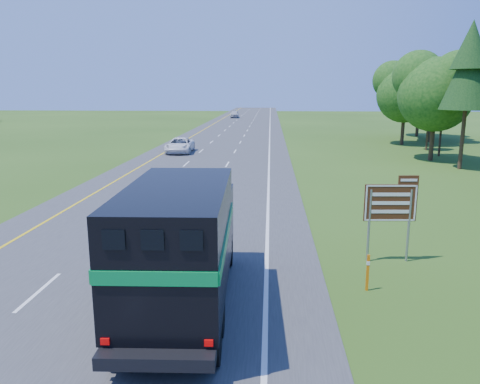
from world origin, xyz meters
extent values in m
cube|color=#38383A|center=(0.00, 50.00, 0.02)|extent=(15.00, 260.00, 0.04)
cube|color=yellow|center=(-5.50, 50.00, 0.04)|extent=(0.15, 260.00, 0.01)
cube|color=white|center=(5.50, 50.00, 0.04)|extent=(0.15, 260.00, 0.01)
cylinder|color=black|center=(1.78, 13.70, 0.63)|extent=(0.42, 1.19, 1.18)
cylinder|color=black|center=(4.03, 13.79, 0.63)|extent=(0.42, 1.19, 1.18)
cylinder|color=black|center=(1.97, 8.55, 0.63)|extent=(0.42, 1.19, 1.18)
cylinder|color=black|center=(4.22, 8.63, 0.63)|extent=(0.42, 1.19, 1.18)
cylinder|color=black|center=(2.02, 7.26, 0.63)|extent=(0.42, 1.19, 1.18)
cylinder|color=black|center=(4.27, 7.34, 0.63)|extent=(0.42, 1.19, 1.18)
cube|color=black|center=(3.03, 10.31, 0.76)|extent=(2.89, 8.68, 0.30)
cube|color=black|center=(2.91, 13.64, 1.93)|extent=(2.70, 2.03, 2.04)
cube|color=black|center=(2.87, 14.62, 2.47)|extent=(2.36, 0.15, 0.64)
cube|color=black|center=(3.06, 9.56, 2.39)|extent=(2.91, 6.33, 2.95)
cube|color=#078637|center=(3.18, 6.42, 2.54)|extent=(2.69, 0.14, 0.32)
cube|color=#078637|center=(1.70, 9.51, 2.54)|extent=(0.27, 6.23, 0.32)
cube|color=#078637|center=(4.42, 9.61, 2.54)|extent=(0.27, 6.23, 0.32)
cube|color=black|center=(2.37, 6.39, 3.38)|extent=(0.48, 0.06, 0.43)
cube|color=black|center=(3.18, 6.42, 3.38)|extent=(0.48, 0.06, 0.43)
cube|color=black|center=(3.98, 6.45, 3.38)|extent=(0.48, 0.06, 0.43)
cube|color=black|center=(3.17, 6.55, 0.36)|extent=(2.47, 0.22, 0.11)
cube|color=#B20505|center=(2.05, 6.38, 1.07)|extent=(0.19, 0.05, 0.15)
cube|color=#B20505|center=(4.30, 6.46, 1.07)|extent=(0.19, 0.05, 0.15)
imported|color=white|center=(-3.86, 45.67, 0.81)|extent=(2.75, 5.63, 1.54)
imported|color=#BABAC1|center=(-3.01, 110.27, 0.90)|extent=(2.35, 5.17, 1.72)
cylinder|color=gray|center=(9.33, 14.61, 1.41)|extent=(0.09, 0.09, 2.81)
cylinder|color=gray|center=(10.83, 14.70, 1.41)|extent=(0.09, 0.09, 2.81)
cube|color=#49220F|center=(10.08, 14.65, 2.30)|extent=(1.97, 0.17, 1.41)
cube|color=#49220F|center=(10.69, 14.69, 3.17)|extent=(0.75, 0.10, 0.34)
cube|color=white|center=(10.08, 14.62, 2.30)|extent=(1.87, 0.12, 1.35)
cube|color=orange|center=(8.78, 11.87, 0.61)|extent=(0.09, 0.04, 1.23)
cube|color=white|center=(8.78, 11.87, 0.95)|extent=(0.10, 0.06, 0.13)
camera|label=1|loc=(5.56, -2.61, 6.39)|focal=35.00mm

